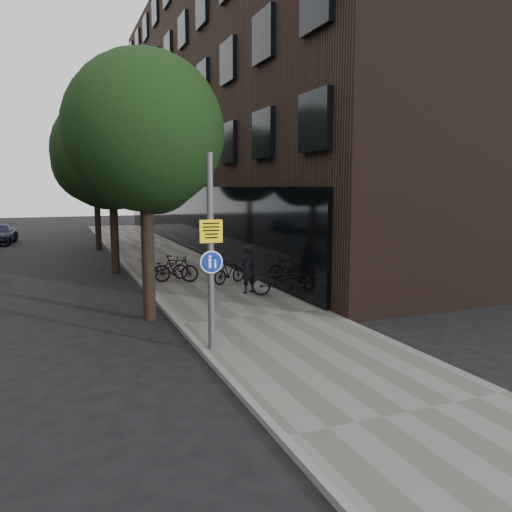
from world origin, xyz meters
TOP-DOWN VIEW (x-y plane):
  - ground at (0.00, 0.00)m, footprint 120.00×120.00m
  - sidewalk at (0.25, 10.00)m, footprint 4.50×60.00m
  - curb_edge at (-2.00, 10.00)m, footprint 0.15×60.00m
  - building_right_dark_brick at (8.50, 22.00)m, footprint 12.00×40.00m
  - street_tree_near at (-2.53, 4.64)m, footprint 4.40×4.40m
  - street_tree_mid at (-2.53, 13.14)m, footprint 5.00×5.00m
  - street_tree_far at (-2.53, 22.14)m, footprint 5.00×5.00m
  - signpost at (-1.80, 1.00)m, footprint 0.51×0.15m
  - pedestrian at (1.15, 6.34)m, footprint 0.72×0.61m
  - parked_bike_facade_near at (2.00, 5.57)m, footprint 2.02×1.27m
  - parked_bike_facade_far at (1.11, 8.24)m, footprint 1.55×0.95m
  - parked_bike_curb_near at (-0.98, 10.04)m, footprint 1.87×1.03m
  - parked_bike_curb_far at (-0.74, 9.27)m, footprint 1.82×1.12m

SIDE VIEW (x-z plane):
  - ground at x=0.00m, z-range 0.00..0.00m
  - sidewalk at x=0.25m, z-range 0.00..0.12m
  - curb_edge at x=-2.00m, z-range 0.00..0.13m
  - parked_bike_facade_far at x=1.11m, z-range 0.12..1.02m
  - parked_bike_curb_near at x=-0.98m, z-range 0.12..1.05m
  - parked_bike_facade_near at x=2.00m, z-range 0.12..1.12m
  - parked_bike_curb_far at x=-0.74m, z-range 0.12..1.18m
  - pedestrian at x=1.15m, z-range 0.12..1.81m
  - signpost at x=-1.80m, z-range 0.14..4.56m
  - street_tree_near at x=-2.53m, z-range 1.36..8.86m
  - street_tree_mid at x=-2.53m, z-range 1.21..9.01m
  - street_tree_far at x=-2.53m, z-range 1.21..9.01m
  - building_right_dark_brick at x=8.50m, z-range 0.00..18.00m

